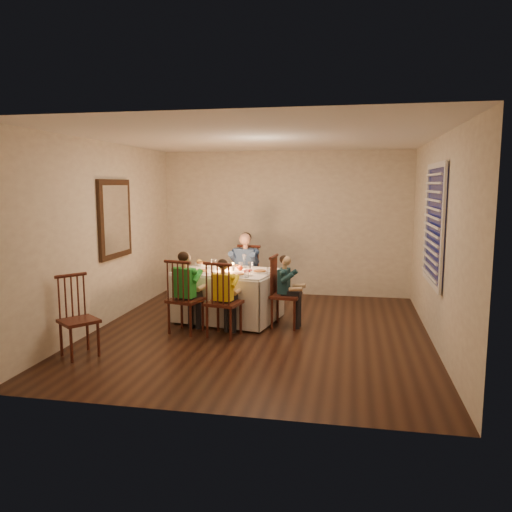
% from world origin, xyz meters
% --- Properties ---
extents(ground, '(5.00, 5.00, 0.00)m').
position_xyz_m(ground, '(0.00, 0.00, 0.00)').
color(ground, black).
rests_on(ground, ground).
extents(wall_left, '(0.02, 5.00, 2.60)m').
position_xyz_m(wall_left, '(-2.25, 0.00, 1.30)').
color(wall_left, silver).
rests_on(wall_left, ground).
extents(wall_right, '(0.02, 5.00, 2.60)m').
position_xyz_m(wall_right, '(2.25, 0.00, 1.30)').
color(wall_right, silver).
rests_on(wall_right, ground).
extents(wall_back, '(4.50, 0.02, 2.60)m').
position_xyz_m(wall_back, '(0.00, 2.50, 1.30)').
color(wall_back, silver).
rests_on(wall_back, ground).
extents(ceiling, '(5.00, 5.00, 0.00)m').
position_xyz_m(ceiling, '(0.00, 0.00, 2.60)').
color(ceiling, white).
rests_on(ceiling, wall_back).
extents(dining_table, '(1.60, 1.29, 0.72)m').
position_xyz_m(dining_table, '(-0.59, 0.53, 0.53)').
color(dining_table, white).
rests_on(dining_table, ground).
extents(chair_adult, '(0.47, 0.45, 1.02)m').
position_xyz_m(chair_adult, '(-0.48, 1.29, 0.00)').
color(chair_adult, '#3B1310').
rests_on(chair_adult, ground).
extents(chair_near_left, '(0.50, 0.48, 1.02)m').
position_xyz_m(chair_near_left, '(-0.99, -0.19, 0.00)').
color(chair_near_left, '#3B1310').
rests_on(chair_near_left, ground).
extents(chair_near_right, '(0.49, 0.47, 1.02)m').
position_xyz_m(chair_near_right, '(-0.44, -0.26, 0.00)').
color(chair_near_right, '#3B1310').
rests_on(chair_near_right, ground).
extents(chair_end, '(0.44, 0.45, 1.02)m').
position_xyz_m(chair_end, '(0.31, 0.34, 0.00)').
color(chair_end, '#3B1310').
rests_on(chair_end, ground).
extents(chair_extra, '(0.54, 0.54, 0.96)m').
position_xyz_m(chair_extra, '(-1.90, -1.34, 0.00)').
color(chair_extra, '#3B1310').
rests_on(chair_extra, ground).
extents(adult, '(0.50, 0.47, 1.24)m').
position_xyz_m(adult, '(-0.48, 1.29, 0.00)').
color(adult, '#314A7B').
rests_on(adult, ground).
extents(child_green, '(0.45, 0.43, 1.12)m').
position_xyz_m(child_green, '(-0.99, -0.19, 0.00)').
color(child_green, green).
rests_on(child_green, ground).
extents(child_yellow, '(0.39, 0.37, 1.04)m').
position_xyz_m(child_yellow, '(-0.44, -0.26, 0.00)').
color(child_yellow, yellow).
rests_on(child_yellow, ground).
extents(child_teal, '(0.33, 0.35, 1.02)m').
position_xyz_m(child_teal, '(0.31, 0.34, 0.00)').
color(child_teal, '#193940').
rests_on(child_teal, ground).
extents(setting_adult, '(0.30, 0.30, 0.02)m').
position_xyz_m(setting_adult, '(-0.57, 0.83, 0.76)').
color(setting_adult, white).
rests_on(setting_adult, dining_table).
extents(setting_green, '(0.30, 0.30, 0.02)m').
position_xyz_m(setting_green, '(-0.91, 0.30, 0.76)').
color(setting_green, white).
rests_on(setting_green, dining_table).
extents(setting_yellow, '(0.30, 0.30, 0.02)m').
position_xyz_m(setting_yellow, '(-0.34, 0.14, 0.76)').
color(setting_yellow, white).
rests_on(setting_yellow, dining_table).
extents(setting_teal, '(0.30, 0.30, 0.02)m').
position_xyz_m(setting_teal, '(-0.08, 0.43, 0.76)').
color(setting_teal, white).
rests_on(setting_teal, dining_table).
extents(candle_left, '(0.06, 0.06, 0.10)m').
position_xyz_m(candle_left, '(-0.69, 0.55, 0.80)').
color(candle_left, white).
rests_on(candle_left, dining_table).
extents(candle_right, '(0.06, 0.06, 0.10)m').
position_xyz_m(candle_right, '(-0.49, 0.51, 0.80)').
color(candle_right, white).
rests_on(candle_right, dining_table).
extents(squash, '(0.09, 0.09, 0.09)m').
position_xyz_m(squash, '(-1.14, 0.94, 0.79)').
color(squash, yellow).
rests_on(squash, dining_table).
extents(orange_fruit, '(0.08, 0.08, 0.08)m').
position_xyz_m(orange_fruit, '(-0.40, 0.54, 0.79)').
color(orange_fruit, '#FF5215').
rests_on(orange_fruit, dining_table).
extents(serving_bowl, '(0.26, 0.26, 0.05)m').
position_xyz_m(serving_bowl, '(-1.08, 0.85, 0.77)').
color(serving_bowl, white).
rests_on(serving_bowl, dining_table).
extents(wall_mirror, '(0.06, 0.95, 1.15)m').
position_xyz_m(wall_mirror, '(-2.22, 0.30, 1.50)').
color(wall_mirror, black).
rests_on(wall_mirror, wall_left).
extents(window_blinds, '(0.07, 1.34, 1.54)m').
position_xyz_m(window_blinds, '(2.21, 0.10, 1.50)').
color(window_blinds, black).
rests_on(window_blinds, wall_right).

